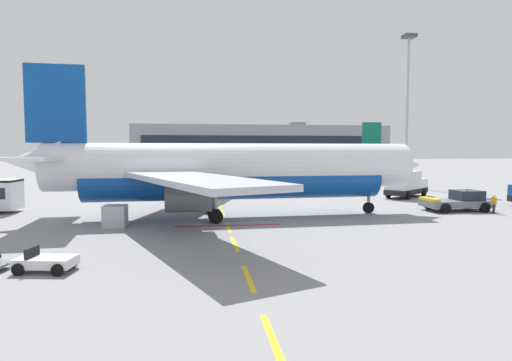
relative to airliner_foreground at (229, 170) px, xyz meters
name	(u,v)px	position (x,y,z in m)	size (l,w,h in m)	color
ground	(395,196)	(21.56, 14.10, -3.95)	(400.00, 400.00, 0.00)	gray
apron_paint_markings	(218,201)	(-0.44, 11.59, -3.95)	(8.00, 94.40, 0.01)	yellow
airliner_foreground	(229,170)	(0.00, 0.00, 0.00)	(34.77, 34.59, 12.20)	white
pushback_tug	(458,201)	(21.40, 0.98, -3.05)	(6.01, 3.22, 2.08)	slate
airliner_mid_left	(314,159)	(22.33, 54.58, -0.18)	(33.18, 32.94, 11.63)	silver
catering_truck	(406,184)	(21.92, 12.16, -2.30)	(6.96, 6.26, 3.14)	black
ground_crew_worker	(494,203)	(23.47, -1.08, -2.99)	(0.33, 0.67, 1.69)	#232328
uld_cargo_container	(115,216)	(-8.66, -3.40, -3.15)	(1.65, 1.61, 1.60)	#B7BCC6
apron_light_mast_far	(408,92)	(28.98, 26.04, 10.43)	(1.80, 1.80, 22.90)	slate
terminal_satellite	(261,145)	(22.12, 130.80, 3.50)	(96.83, 22.02, 16.47)	gray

